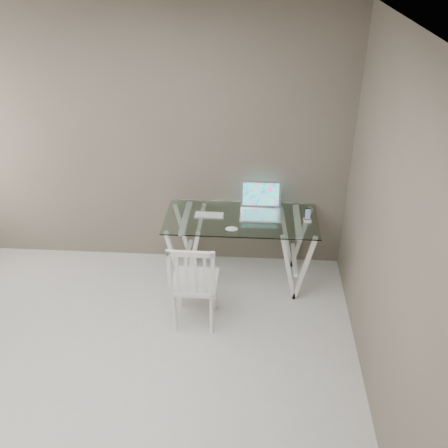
% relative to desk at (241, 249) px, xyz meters
% --- Properties ---
extents(room, '(4.50, 4.52, 2.71)m').
position_rel_desk_xyz_m(room, '(-1.00, -1.82, 1.33)').
color(room, beige).
rests_on(room, ground).
extents(desk, '(1.50, 0.70, 0.75)m').
position_rel_desk_xyz_m(desk, '(0.00, 0.00, 0.00)').
color(desk, silver).
rests_on(desk, ground).
extents(chair, '(0.42, 0.42, 0.90)m').
position_rel_desk_xyz_m(chair, '(-0.39, -0.73, 0.12)').
color(chair, white).
rests_on(chair, ground).
extents(laptop, '(0.40, 0.36, 0.28)m').
position_rel_desk_xyz_m(laptop, '(0.19, 0.14, 0.43)').
color(laptop, silver).
rests_on(laptop, desk).
extents(keyboard, '(0.30, 0.13, 0.01)m').
position_rel_desk_xyz_m(keyboard, '(-0.32, 0.03, 0.37)').
color(keyboard, silver).
rests_on(keyboard, desk).
extents(mouse, '(0.12, 0.07, 0.04)m').
position_rel_desk_xyz_m(mouse, '(-0.08, -0.24, 0.38)').
color(mouse, white).
rests_on(mouse, desk).
extents(phone_dock, '(0.07, 0.07, 0.13)m').
position_rel_desk_xyz_m(phone_dock, '(0.64, -0.02, 0.40)').
color(phone_dock, white).
rests_on(phone_dock, desk).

